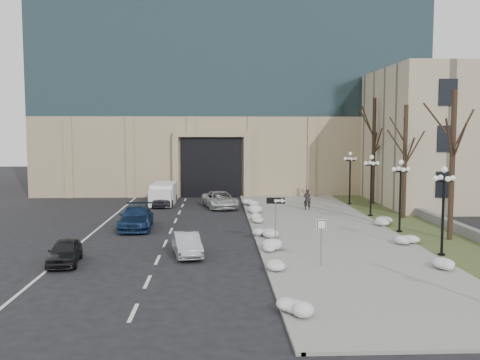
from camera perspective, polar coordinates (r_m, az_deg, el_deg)
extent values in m
plane|color=black|center=(22.28, 6.66, -11.97)|extent=(160.00, 160.00, 0.00)
cube|color=gray|center=(36.28, 8.63, -5.17)|extent=(9.00, 40.00, 0.12)
cube|color=gray|center=(35.69, 1.49, -5.26)|extent=(0.30, 40.00, 0.14)
cube|color=#3D4A25|center=(38.06, 18.31, -4.90)|extent=(4.00, 40.00, 0.10)
cube|color=slate|center=(40.58, 19.97, -3.90)|extent=(0.50, 30.00, 0.70)
cube|color=tan|center=(63.07, -1.17, 2.91)|extent=(40.00, 20.00, 8.00)
cube|color=black|center=(54.13, -3.07, 1.45)|extent=(6.00, 2.50, 6.00)
cube|color=tan|center=(52.61, -3.10, 4.94)|extent=(7.50, 0.60, 0.60)
cube|color=tan|center=(52.88, -6.88, 1.33)|extent=(0.60, 0.60, 6.00)
cube|color=tan|center=(52.81, 0.72, 1.36)|extent=(0.60, 0.60, 6.00)
cube|color=slate|center=(66.82, -1.24, 18.59)|extent=(40.00, 24.00, 28.00)
cube|color=black|center=(43.83, 20.98, -0.44)|extent=(1.40, 0.25, 2.00)
cube|color=black|center=(43.64, 21.13, 4.14)|extent=(1.40, 0.25, 2.00)
cube|color=black|center=(43.74, 21.29, 8.72)|extent=(1.40, 0.25, 2.00)
imported|color=black|center=(28.07, -18.19, -7.29)|extent=(1.88, 3.75, 1.23)
imported|color=#ADB1B5|center=(28.56, -5.69, -6.84)|extent=(1.93, 3.88, 1.22)
imported|color=navy|center=(36.79, -11.01, -3.95)|extent=(2.45, 5.38, 1.53)
imported|color=silver|center=(45.81, -2.16, -2.12)|extent=(3.46, 5.51, 1.42)
imported|color=#323338|center=(47.30, -8.43, -1.96)|extent=(2.12, 4.22, 1.38)
imported|color=black|center=(44.13, 7.18, -2.08)|extent=(0.70, 0.53, 1.73)
cube|color=silver|center=(49.23, -8.11, -1.40)|extent=(2.08, 4.63, 1.84)
cube|color=silver|center=(46.51, -8.48, -1.91)|extent=(1.95, 1.50, 1.47)
cylinder|color=black|center=(46.87, -9.57, -2.50)|extent=(0.24, 0.65, 0.64)
cylinder|color=black|center=(46.66, -7.32, -2.50)|extent=(0.24, 0.65, 0.64)
cylinder|color=black|center=(50.77, -8.97, -1.89)|extent=(0.24, 0.65, 0.64)
cylinder|color=black|center=(50.57, -6.90, -1.90)|extent=(0.24, 0.65, 0.64)
cylinder|color=slate|center=(30.07, 3.81, -4.67)|extent=(0.06, 0.06, 2.82)
cube|color=black|center=(29.88, 3.82, -2.21)|extent=(1.03, 0.14, 0.35)
cube|color=white|center=(29.85, 4.14, -2.22)|extent=(0.49, 0.06, 0.13)
cone|color=white|center=(29.85, 4.66, -2.22)|extent=(0.26, 0.30, 0.28)
cylinder|color=slate|center=(26.11, 8.65, -6.78)|extent=(0.06, 0.06, 2.33)
cube|color=white|center=(25.93, 8.67, -4.72)|extent=(0.51, 0.12, 0.51)
cube|color=black|center=(25.91, 8.69, -4.73)|extent=(0.44, 0.08, 0.44)
cube|color=white|center=(25.90, 8.70, -4.73)|extent=(0.38, 0.07, 0.38)
ellipsoid|color=white|center=(19.66, 5.94, -13.41)|extent=(1.10, 1.60, 0.36)
ellipsoid|color=white|center=(24.99, 3.99, -9.32)|extent=(1.10, 1.60, 0.36)
ellipsoid|color=white|center=(29.41, 3.02, -7.09)|extent=(1.10, 1.60, 0.36)
ellipsoid|color=white|center=(33.05, 2.52, -5.71)|extent=(1.10, 1.60, 0.36)
ellipsoid|color=white|center=(38.22, 1.98, -4.21)|extent=(1.10, 1.60, 0.36)
ellipsoid|color=white|center=(42.38, 1.25, -3.27)|extent=(1.10, 1.60, 0.36)
ellipsoid|color=white|center=(46.53, 1.03, -2.51)|extent=(1.10, 1.60, 0.36)
ellipsoid|color=white|center=(27.38, 21.32, -8.38)|extent=(1.10, 1.60, 0.36)
ellipsoid|color=white|center=(32.30, 17.32, -6.21)|extent=(1.10, 1.60, 0.36)
ellipsoid|color=white|center=(38.38, 14.77, -4.34)|extent=(1.10, 1.60, 0.36)
cylinder|color=black|center=(30.15, 20.69, -7.51)|extent=(0.36, 0.36, 0.20)
cylinder|color=black|center=(29.80, 20.81, -3.94)|extent=(0.14, 0.14, 4.00)
cylinder|color=black|center=(29.56, 20.94, -0.11)|extent=(0.10, 0.90, 0.10)
cylinder|color=black|center=(29.56, 20.94, -0.11)|extent=(0.90, 0.10, 0.10)
sphere|color=silver|center=(29.51, 20.97, 1.05)|extent=(0.32, 0.32, 0.32)
sphere|color=silver|center=(29.73, 21.74, 0.18)|extent=(0.28, 0.28, 0.28)
sphere|color=silver|center=(29.37, 20.14, 0.18)|extent=(0.28, 0.28, 0.28)
sphere|color=silver|center=(29.96, 20.60, 0.26)|extent=(0.28, 0.28, 0.28)
sphere|color=silver|center=(29.14, 21.30, 0.10)|extent=(0.28, 0.28, 0.28)
cylinder|color=black|center=(36.09, 16.62, -5.32)|extent=(0.36, 0.36, 0.20)
cylinder|color=black|center=(35.80, 16.70, -2.33)|extent=(0.14, 0.14, 4.00)
cylinder|color=black|center=(35.60, 16.79, 0.87)|extent=(0.10, 0.90, 0.10)
cylinder|color=black|center=(35.60, 16.79, 0.87)|extent=(0.90, 0.10, 0.10)
sphere|color=silver|center=(35.56, 16.81, 1.83)|extent=(0.32, 0.32, 0.32)
sphere|color=silver|center=(35.74, 17.48, 1.11)|extent=(0.28, 0.28, 0.28)
sphere|color=silver|center=(35.44, 16.11, 1.11)|extent=(0.28, 0.28, 0.28)
sphere|color=silver|center=(36.01, 16.56, 1.16)|extent=(0.28, 0.28, 0.28)
sphere|color=silver|center=(35.16, 17.04, 1.05)|extent=(0.28, 0.28, 0.28)
cylinder|color=black|center=(42.19, 13.74, -3.74)|extent=(0.36, 0.36, 0.20)
cylinder|color=black|center=(41.94, 13.80, -1.17)|extent=(0.14, 0.14, 4.00)
cylinder|color=black|center=(41.77, 13.86, 1.56)|extent=(0.10, 0.90, 0.10)
cylinder|color=black|center=(41.77, 13.86, 1.56)|extent=(0.90, 0.10, 0.10)
sphere|color=silver|center=(41.74, 13.87, 2.38)|extent=(0.32, 0.32, 0.32)
sphere|color=silver|center=(41.89, 14.45, 1.76)|extent=(0.28, 0.28, 0.28)
sphere|color=silver|center=(41.64, 13.27, 1.76)|extent=(0.28, 0.28, 0.28)
sphere|color=silver|center=(42.19, 13.69, 1.80)|extent=(0.28, 0.28, 0.28)
sphere|color=silver|center=(41.33, 14.04, 1.72)|extent=(0.28, 0.28, 0.28)
cylinder|color=black|center=(48.40, 11.60, -2.55)|extent=(0.36, 0.36, 0.20)
cylinder|color=black|center=(48.18, 11.64, -0.31)|extent=(0.14, 0.14, 4.00)
cylinder|color=black|center=(48.03, 11.68, 2.06)|extent=(0.10, 0.90, 0.10)
cylinder|color=black|center=(48.03, 11.68, 2.06)|extent=(0.90, 0.10, 0.10)
sphere|color=silver|center=(48.00, 11.69, 2.78)|extent=(0.32, 0.32, 0.32)
sphere|color=silver|center=(48.14, 12.20, 2.24)|extent=(0.28, 0.28, 0.28)
sphere|color=silver|center=(47.92, 11.16, 2.24)|extent=(0.28, 0.28, 0.28)
sphere|color=silver|center=(48.46, 11.55, 2.27)|extent=(0.28, 0.28, 0.28)
sphere|color=silver|center=(47.59, 11.82, 2.21)|extent=(0.28, 0.28, 0.28)
cylinder|color=black|center=(34.06, 21.70, 1.37)|extent=(0.32, 0.32, 9.00)
cylinder|color=black|center=(41.49, 17.17, 1.80)|extent=(0.32, 0.32, 8.50)
cylinder|color=black|center=(49.06, 14.05, 2.96)|extent=(0.32, 0.32, 9.50)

